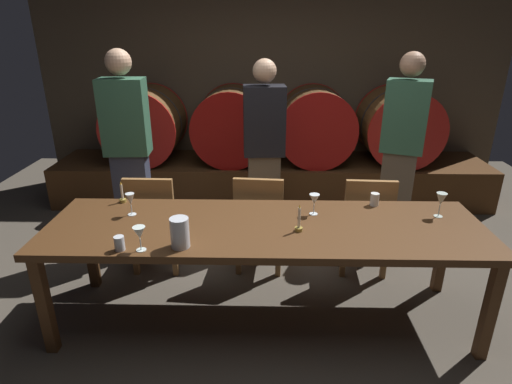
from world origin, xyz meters
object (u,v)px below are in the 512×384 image
dining_table (265,233)px  wine_glass_center_left (139,233)px  wine_glass_far_right (441,200)px  cup_right (375,199)px  wine_glass_center_right (314,200)px  wine_barrel_far_left (145,125)px  wine_barrel_center_left (232,125)px  guest_right (401,149)px  chair_left (155,218)px  guest_left (129,153)px  chair_center (259,218)px  candle_left (122,197)px  wine_barrel_far_right (398,126)px  guest_center (264,151)px  chair_right (365,220)px  candle_right (299,224)px  pitcher (180,233)px  wine_barrel_center_right (315,126)px  cup_left (119,243)px  wine_glass_far_left (130,200)px

dining_table → wine_glass_center_left: 0.84m
wine_glass_far_right → cup_right: 0.45m
cup_right → wine_glass_center_right: bearing=-160.2°
wine_barrel_far_left → wine_barrel_center_left: size_ratio=1.00×
guest_right → chair_left: bearing=37.1°
guest_left → wine_glass_center_left: bearing=105.7°
chair_center → candle_left: 1.12m
chair_center → guest_left: guest_left is taller
wine_barrel_far_right → wine_glass_center_right: bearing=-119.6°
chair_center → wine_glass_far_right: wine_glass_far_right is taller
wine_glass_center_left → wine_glass_center_right: wine_glass_center_left is taller
guest_right → guest_center: bearing=20.8°
chair_right → candle_right: (-0.62, -0.72, 0.31)m
candle_left → wine_glass_center_left: candle_left is taller
wine_glass_center_right → wine_glass_far_right: size_ratio=0.86×
chair_right → wine_barrel_far_left: bearing=-33.2°
pitcher → wine_barrel_far_right: bearing=51.6°
chair_left → guest_center: bearing=-144.2°
wine_glass_center_right → wine_barrel_center_right: bearing=83.7°
candle_left → cup_right: size_ratio=1.79×
candle_right → pitcher: 0.77m
wine_barrel_far_right → chair_left: (-2.47, -1.65, -0.43)m
pitcher → cup_left: pitcher is taller
candle_right → dining_table: bearing=159.3°
wine_barrel_far_right → candle_right: 2.71m
pitcher → wine_glass_far_right: size_ratio=1.07×
chair_right → candle_right: bearing=52.3°
wine_barrel_far_right → dining_table: size_ratio=0.29×
wine_barrel_far_left → wine_barrel_center_left: bearing=0.0°
guest_center → chair_center: bearing=82.8°
wine_glass_center_right → wine_glass_far_right: bearing=-1.3°
guest_left → wine_glass_center_left: 1.43m
wine_barrel_far_left → chair_center: bearing=-50.0°
cup_right → wine_barrel_far_left: bearing=139.0°
wine_barrel_center_right → cup_left: size_ratio=9.74×
chair_left → wine_glass_center_right: (1.28, -0.46, 0.37)m
wine_glass_far_left → guest_center: bearing=50.6°
wine_glass_far_left → chair_left: bearing=88.4°
wine_barrel_center_right → cup_right: 1.95m
pitcher → wine_glass_center_left: size_ratio=1.22×
guest_left → wine_glass_far_left: guest_left is taller
candle_left → cup_right: (1.89, -0.02, 0.00)m
candle_left → wine_glass_center_left: size_ratio=1.10×
wine_barrel_center_right → chair_left: size_ratio=0.99×
chair_right → guest_center: guest_center is taller
guest_left → candle_left: size_ratio=10.78×
guest_center → candle_left: 1.41m
wine_barrel_center_left → wine_glass_far_right: 2.67m
candle_left → wine_barrel_far_left: bearing=99.8°
wine_barrel_center_left → wine_glass_center_right: wine_barrel_center_left is taller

